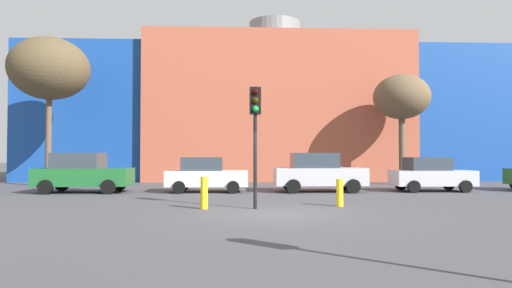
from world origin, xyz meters
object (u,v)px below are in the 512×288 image
(traffic_light_island, at_px, (255,119))
(bollard_yellow_1, at_px, (340,193))
(parked_car_1, at_px, (206,175))
(parked_car_3, at_px, (431,174))
(parked_car_0, at_px, (83,173))
(bollard_yellow_0, at_px, (204,193))
(bare_tree_1, at_px, (402,98))
(parked_car_2, at_px, (318,172))
(bare_tree_0, at_px, (49,69))

(traffic_light_island, xyz_separation_m, bollard_yellow_1, (2.94, 0.62, -2.48))
(parked_car_1, xyz_separation_m, bollard_yellow_1, (5.04, -6.21, -0.36))
(parked_car_3, distance_m, traffic_light_island, 11.40)
(parked_car_0, bearing_deg, traffic_light_island, -40.75)
(parked_car_3, bearing_deg, parked_car_1, -180.00)
(parked_car_0, height_order, bollard_yellow_1, parked_car_0)
(parked_car_1, xyz_separation_m, bollard_yellow_0, (0.42, -6.77, -0.30))
(parked_car_3, bearing_deg, bollard_yellow_0, -147.36)
(bollard_yellow_0, bearing_deg, bare_tree_1, 47.36)
(bollard_yellow_0, distance_m, bollard_yellow_1, 4.66)
(bare_tree_1, bearing_deg, parked_car_1, -155.17)
(parked_car_1, xyz_separation_m, traffic_light_island, (2.09, -6.83, 2.12))
(parked_car_0, xyz_separation_m, parked_car_3, (16.80, 0.00, -0.11))
(parked_car_0, xyz_separation_m, traffic_light_island, (7.92, -6.83, 2.01))
(bollard_yellow_1, bearing_deg, bollard_yellow_0, -173.13)
(parked_car_2, height_order, traffic_light_island, traffic_light_island)
(parked_car_3, distance_m, bollard_yellow_0, 12.55)
(parked_car_1, distance_m, bollard_yellow_1, 8.00)
(parked_car_0, distance_m, traffic_light_island, 10.65)
(parked_car_1, height_order, bollard_yellow_0, parked_car_1)
(parked_car_1, relative_size, traffic_light_island, 0.96)
(parked_car_3, relative_size, bollard_yellow_0, 3.65)
(parked_car_3, bearing_deg, parked_car_2, -180.00)
(traffic_light_island, bearing_deg, bare_tree_0, -137.45)
(bare_tree_1, bearing_deg, traffic_light_island, -127.90)
(traffic_light_island, height_order, bare_tree_1, bare_tree_1)
(parked_car_2, xyz_separation_m, traffic_light_island, (-3.33, -6.83, 2.01))
(traffic_light_island, height_order, bare_tree_0, bare_tree_0)
(parked_car_2, relative_size, bollard_yellow_1, 4.63)
(traffic_light_island, height_order, bollard_yellow_1, traffic_light_island)
(parked_car_0, xyz_separation_m, bollard_yellow_1, (10.87, -6.21, -0.47))
(parked_car_1, xyz_separation_m, parked_car_2, (5.42, 0.00, 0.10))
(bollard_yellow_0, bearing_deg, parked_car_0, 132.70)
(parked_car_0, relative_size, parked_car_3, 1.13)
(parked_car_3, bearing_deg, bollard_yellow_1, -133.73)
(parked_car_2, bearing_deg, bare_tree_1, 41.04)
(parked_car_0, xyz_separation_m, bollard_yellow_0, (6.24, -6.77, -0.41))
(bollard_yellow_1, bearing_deg, bare_tree_1, 60.52)
(parked_car_0, height_order, bare_tree_1, bare_tree_1)
(parked_car_0, relative_size, bare_tree_0, 0.51)
(parked_car_3, distance_m, bare_tree_1, 7.01)
(bare_tree_0, relative_size, bollard_yellow_0, 8.01)
(parked_car_2, relative_size, bollard_yellow_0, 4.11)
(bare_tree_0, bearing_deg, traffic_light_island, -44.30)
(bare_tree_1, xyz_separation_m, bollard_yellow_0, (-11.16, -12.12, -4.78))
(parked_car_2, bearing_deg, parked_car_0, 180.00)
(bare_tree_0, bearing_deg, bollard_yellow_1, -36.15)
(bare_tree_1, distance_m, bollard_yellow_0, 17.16)
(parked_car_2, distance_m, traffic_light_island, 7.86)
(traffic_light_island, bearing_deg, bollard_yellow_1, 98.70)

